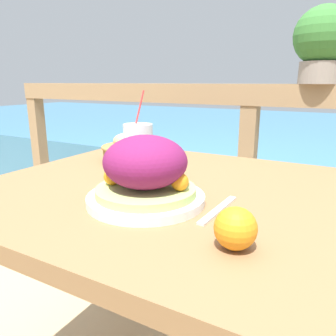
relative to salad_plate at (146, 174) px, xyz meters
The scene contains 9 objects.
patio_table 0.22m from the salad_plate, 87.69° to the left, with size 1.03×0.86×0.75m.
railing_fence 0.83m from the salad_plate, 89.61° to the left, with size 2.80×0.08×1.01m.
sea_backdrop 3.37m from the salad_plate, 89.90° to the left, with size 12.00×4.00×0.53m.
salad_plate is the anchor object (origin of this frame).
drink_glass 0.21m from the salad_plate, 128.50° to the left, with size 0.08×0.08×0.25m.
bread_basket 0.43m from the salad_plate, 132.14° to the left, with size 0.17×0.17×0.10m.
potted_plant 0.93m from the salad_plate, 72.45° to the left, with size 0.22×0.22×0.28m.
fork 0.18m from the salad_plate, 12.24° to the left, with size 0.02×0.18×0.00m.
orange_near_basket 0.27m from the salad_plate, 23.68° to the right, with size 0.07×0.07×0.07m.
Camera 1 is at (0.38, -0.73, 1.02)m, focal length 35.00 mm.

